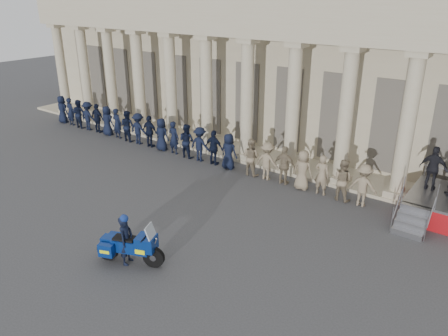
{
  "coord_description": "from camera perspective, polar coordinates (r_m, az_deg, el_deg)",
  "views": [
    {
      "loc": [
        10.63,
        -10.08,
        8.42
      ],
      "look_at": [
        0.73,
        3.31,
        1.6
      ],
      "focal_mm": 35.0,
      "sensor_mm": 36.0,
      "label": 1
    }
  ],
  "objects": [
    {
      "name": "building",
      "position": [
        27.28,
        13.53,
        13.47
      ],
      "size": [
        40.0,
        12.5,
        9.0
      ],
      "color": "tan",
      "rests_on": "ground"
    },
    {
      "name": "officer_rank",
      "position": [
        23.81,
        -5.84,
        3.8
      ],
      "size": [
        21.83,
        0.7,
        1.84
      ],
      "color": "black",
      "rests_on": "ground"
    },
    {
      "name": "motorcycle",
      "position": [
        14.8,
        -12.14,
        -9.9
      ],
      "size": [
        2.27,
        1.38,
        1.53
      ],
      "rotation": [
        0.0,
        0.0,
        0.38
      ],
      "color": "black",
      "rests_on": "ground"
    },
    {
      "name": "ground",
      "position": [
        16.9,
        -8.78,
        -7.91
      ],
      "size": [
        90.0,
        90.0,
        0.0
      ],
      "primitive_type": "plane",
      "color": "#3D3D3F",
      "rests_on": "ground"
    },
    {
      "name": "rider",
      "position": [
        14.74,
        -12.68,
        -9.06
      ],
      "size": [
        0.61,
        0.73,
        1.79
      ],
      "rotation": [
        0.0,
        0.0,
        1.95
      ],
      "color": "black",
      "rests_on": "ground"
    }
  ]
}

